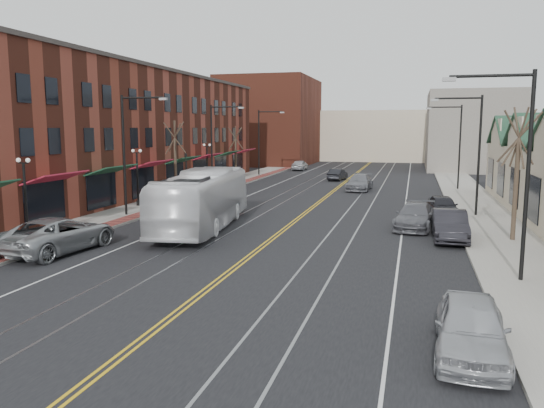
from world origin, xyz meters
The scene contains 30 objects.
ground centered at (0.00, 0.00, 0.00)m, with size 160.00×160.00×0.00m, color black.
sidewalk_left centered at (-12.00, 20.00, 0.07)m, with size 4.00×120.00×0.15m, color gray.
sidewalk_right centered at (12.00, 20.00, 0.07)m, with size 4.00×120.00×0.15m, color gray.
building_left centered at (-19.00, 27.00, 5.50)m, with size 10.00×50.00×11.00m, color maroon.
backdrop_left centered at (-16.00, 70.00, 7.00)m, with size 14.00×18.00×14.00m, color maroon.
backdrop_mid centered at (0.00, 85.00, 4.50)m, with size 22.00×14.00×9.00m, color beige.
backdrop_right centered at (15.00, 65.00, 5.50)m, with size 12.00×16.00×11.00m, color slate.
streetlight_l_1 centered at (-11.05, 16.00, 5.03)m, with size 3.33×0.25×8.00m.
streetlight_l_2 centered at (-11.05, 32.00, 5.03)m, with size 3.33×0.25×8.00m.
streetlight_l_3 centered at (-11.05, 48.00, 5.03)m, with size 3.33×0.25×8.00m.
streetlight_r_0 centered at (11.05, 6.00, 5.03)m, with size 3.33×0.25×8.00m.
streetlight_r_1 centered at (11.05, 22.00, 5.03)m, with size 3.33×0.25×8.00m.
streetlight_r_2 centered at (11.05, 38.00, 5.03)m, with size 3.33×0.25×8.00m.
lamppost_l_1 centered at (-12.80, 8.00, 2.20)m, with size 0.84×0.28×4.27m.
lamppost_l_2 centered at (-12.80, 20.00, 2.20)m, with size 0.84×0.28×4.27m.
lamppost_l_3 centered at (-12.80, 34.00, 2.20)m, with size 0.84×0.28×4.27m.
tree_left_near centered at (-12.50, 26.00, 3.51)m, with size 1.78×1.37×6.48m.
tree_left_far centered at (-12.50, 42.00, 3.28)m, with size 1.66×1.28×6.02m.
tree_right_mid centered at (12.50, 14.00, 3.75)m, with size 1.90×1.46×6.93m.
manhole_far centered at (-11.20, 8.00, 0.16)m, with size 0.60×0.60×0.02m, color #592D19.
traffic_signal centered at (-10.60, 24.00, 2.35)m, with size 0.18×0.15×3.80m.
transit_bus centered at (-4.80, 13.39, 1.74)m, with size 2.93×12.51×3.48m, color white.
parked_suv centered at (-9.30, 5.93, 0.86)m, with size 2.86×6.20×1.72m, color #999DA0.
parked_car_a centered at (8.94, -1.51, 0.78)m, with size 1.83×4.56×1.55m, color #ADAFB4.
parked_car_b centered at (9.30, 13.68, 0.81)m, with size 1.71×4.91×1.62m, color #242228.
parked_car_c centered at (7.50, 16.64, 0.75)m, with size 2.10×5.17×1.50m, color slate.
parked_car_d centered at (9.30, 21.38, 0.74)m, with size 1.75×4.36×1.48m, color black.
distant_car_left centered at (-1.11, 44.76, 0.67)m, with size 1.41×4.05×1.33m, color black.
distant_car_right centered at (2.30, 35.53, 0.76)m, with size 2.14×5.27×1.53m, color slate.
distant_car_far centered at (-8.32, 57.86, 0.75)m, with size 1.76×4.38×1.49m, color #B1B3B9.
Camera 1 is at (7.31, -15.82, 6.02)m, focal length 35.00 mm.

